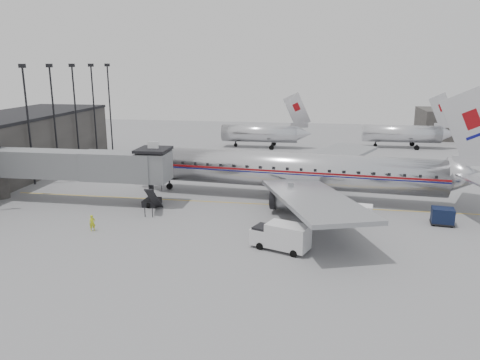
% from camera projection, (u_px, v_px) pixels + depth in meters
% --- Properties ---
extents(ground, '(160.00, 160.00, 0.00)m').
position_uv_depth(ground, '(228.00, 220.00, 46.96)').
color(ground, slate).
rests_on(ground, ground).
extents(apron_line, '(60.00, 0.15, 0.01)m').
position_uv_depth(apron_line, '(265.00, 204.00, 52.23)').
color(apron_line, gold).
rests_on(apron_line, ground).
extents(jet_bridge, '(21.00, 6.20, 7.10)m').
position_uv_depth(jet_bridge, '(87.00, 166.00, 52.07)').
color(jet_bridge, slate).
rests_on(jet_bridge, ground).
extents(floodlight_masts, '(0.90, 42.25, 15.25)m').
position_uv_depth(floodlight_masts, '(42.00, 117.00, 61.68)').
color(floodlight_masts, black).
rests_on(floodlight_masts, ground).
extents(distant_aircraft_near, '(16.39, 3.20, 10.26)m').
position_uv_depth(distant_aircraft_near, '(261.00, 133.00, 86.78)').
color(distant_aircraft_near, silver).
rests_on(distant_aircraft_near, ground).
extents(distant_aircraft_mid, '(16.39, 3.20, 10.26)m').
position_uv_depth(distant_aircraft_mid, '(402.00, 133.00, 86.54)').
color(distant_aircraft_mid, silver).
rests_on(distant_aircraft_mid, ground).
extents(airliner, '(41.59, 38.40, 13.16)m').
position_uv_depth(airliner, '(301.00, 171.00, 53.63)').
color(airliner, silver).
rests_on(airliner, ground).
extents(service_van, '(5.33, 3.56, 2.34)m').
position_uv_depth(service_van, '(281.00, 236.00, 39.25)').
color(service_van, silver).
rests_on(service_van, ground).
extents(baggage_cart_navy, '(2.33, 1.88, 1.69)m').
position_uv_depth(baggage_cart_navy, '(443.00, 216.00, 45.39)').
color(baggage_cart_navy, black).
rests_on(baggage_cart_navy, ground).
extents(baggage_cart_white, '(2.34, 1.91, 1.68)m').
position_uv_depth(baggage_cart_white, '(362.00, 213.00, 46.32)').
color(baggage_cart_white, white).
rests_on(baggage_cart_white, ground).
extents(ramp_worker, '(0.67, 0.63, 1.55)m').
position_uv_depth(ramp_worker, '(92.00, 223.00, 43.78)').
color(ramp_worker, '#BFCE18').
rests_on(ramp_worker, ground).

